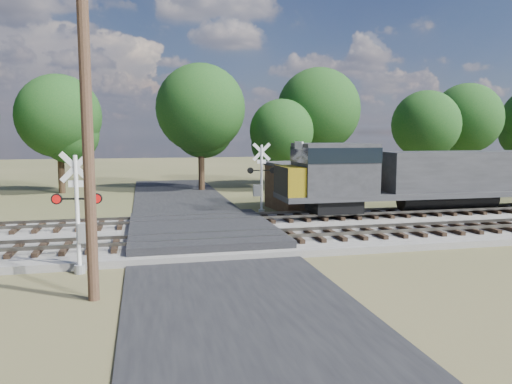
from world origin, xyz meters
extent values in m
plane|color=#414826|center=(0.00, 0.00, 0.00)|extent=(160.00, 160.00, 0.00)
cube|color=gray|center=(10.00, 0.50, 0.15)|extent=(140.00, 10.00, 0.30)
cube|color=black|center=(0.00, 0.00, 0.04)|extent=(7.00, 60.00, 0.08)
cube|color=#262628|center=(0.00, 0.50, 0.32)|extent=(7.00, 9.00, 0.62)
cube|color=black|center=(2.00, -2.00, 0.39)|extent=(44.00, 2.60, 0.18)
cube|color=#56524A|center=(10.00, -2.72, 0.55)|extent=(140.00, 0.08, 0.15)
cube|color=#56524A|center=(10.00, -1.28, 0.55)|extent=(140.00, 0.08, 0.15)
cube|color=black|center=(2.00, 3.00, 0.39)|extent=(44.00, 2.60, 0.18)
cube|color=#56524A|center=(10.00, 2.28, 0.55)|extent=(140.00, 0.08, 0.15)
cube|color=#56524A|center=(10.00, 3.72, 0.55)|extent=(140.00, 0.08, 0.15)
cylinder|color=silver|center=(-5.13, -4.86, 2.18)|extent=(0.15, 0.15, 4.37)
cylinder|color=#939598|center=(-5.13, -4.86, 0.16)|extent=(0.39, 0.39, 0.33)
cube|color=silver|center=(-5.13, -4.86, 3.93)|extent=(1.14, 0.20, 1.14)
cube|color=silver|center=(-5.13, -4.86, 3.93)|extent=(1.14, 0.20, 1.14)
cube|color=silver|center=(-5.13, -4.86, 3.33)|extent=(0.54, 0.11, 0.24)
cube|color=black|center=(-5.13, -4.86, 2.78)|extent=(1.74, 0.31, 0.07)
cylinder|color=red|center=(-5.84, -4.76, 2.78)|extent=(0.40, 0.16, 0.39)
cylinder|color=red|center=(-4.43, -4.96, 2.78)|extent=(0.40, 0.16, 0.39)
cube|color=#939598|center=(-4.86, -4.90, 1.53)|extent=(0.53, 0.39, 0.71)
cylinder|color=silver|center=(4.49, 6.57, 2.20)|extent=(0.15, 0.15, 4.40)
cylinder|color=#939598|center=(4.49, 6.57, 0.17)|extent=(0.40, 0.40, 0.33)
cube|color=silver|center=(4.49, 6.57, 3.96)|extent=(1.15, 0.10, 1.15)
cube|color=silver|center=(4.49, 6.57, 3.96)|extent=(1.15, 0.10, 1.15)
cube|color=silver|center=(4.49, 6.57, 3.36)|extent=(0.55, 0.06, 0.24)
cube|color=black|center=(4.49, 6.57, 2.81)|extent=(1.76, 0.15, 0.07)
cylinder|color=red|center=(5.21, 6.54, 2.81)|extent=(0.40, 0.13, 0.40)
cylinder|color=red|center=(3.78, 6.60, 2.81)|extent=(0.40, 0.13, 0.40)
cube|color=#939598|center=(4.22, 6.58, 1.54)|extent=(0.51, 0.35, 0.72)
cylinder|color=#3E2C1C|center=(-4.35, -8.04, 5.17)|extent=(0.34, 0.34, 10.34)
cube|color=#3F271B|center=(7.91, 8.32, 1.47)|extent=(4.69, 4.69, 2.95)
cube|color=#313234|center=(7.91, 8.32, 3.05)|extent=(5.16, 5.16, 0.21)
cylinder|color=black|center=(-9.56, 21.25, 2.51)|extent=(0.56, 0.56, 5.02)
sphere|color=#133C14|center=(-9.56, 21.25, 6.52)|extent=(7.02, 7.02, 7.02)
cylinder|color=black|center=(2.32, 20.56, 2.80)|extent=(0.56, 0.56, 5.59)
sphere|color=#133C14|center=(2.32, 20.56, 7.27)|extent=(7.83, 7.83, 7.83)
cylinder|color=black|center=(9.33, 19.18, 2.03)|extent=(0.56, 0.56, 4.06)
sphere|color=#133C14|center=(9.33, 19.18, 5.28)|extent=(5.69, 5.69, 5.69)
cylinder|color=black|center=(13.59, 21.46, 2.81)|extent=(0.56, 0.56, 5.62)
sphere|color=#133C14|center=(13.59, 21.46, 7.31)|extent=(7.87, 7.87, 7.87)
cylinder|color=black|center=(23.25, 18.68, 2.27)|extent=(0.56, 0.56, 4.55)
sphere|color=#133C14|center=(23.25, 18.68, 5.91)|extent=(6.36, 6.36, 6.36)
cylinder|color=black|center=(29.57, 21.50, 2.54)|extent=(0.56, 0.56, 5.07)
sphere|color=#133C14|center=(29.57, 21.50, 6.60)|extent=(7.10, 7.10, 7.10)
camera|label=1|loc=(-2.76, -23.76, 5.17)|focal=35.00mm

